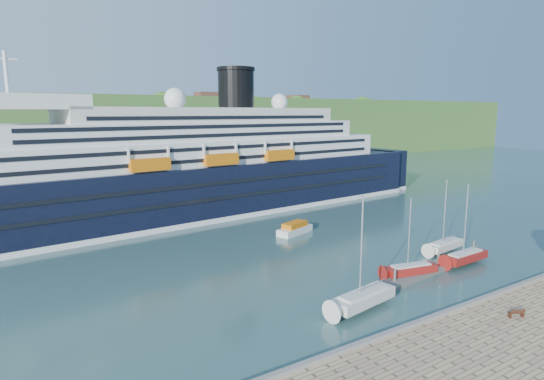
{
  "coord_description": "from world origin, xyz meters",
  "views": [
    {
      "loc": [
        -37.45,
        -23.54,
        18.52
      ],
      "look_at": [
        -3.03,
        30.0,
        7.63
      ],
      "focal_mm": 30.0,
      "sensor_mm": 36.0,
      "label": 1
    }
  ],
  "objects": [
    {
      "name": "park_bench",
      "position": [
        0.3,
        -3.93,
        1.45
      ],
      "size": [
        1.53,
        1.12,
        0.91
      ],
      "primitive_type": null,
      "rotation": [
        0.0,
        0.0,
        -0.44
      ],
      "color": "#492214",
      "rests_on": "promenade"
    },
    {
      "name": "floating_pontoon",
      "position": [
        5.6,
        9.47,
        0.22
      ],
      "size": [
        19.74,
        4.71,
        0.44
      ],
      "primitive_type": null,
      "rotation": [
        0.0,
        0.0,
        0.12
      ],
      "color": "slate",
      "rests_on": "ground"
    },
    {
      "name": "cruise_ship",
      "position": [
        -8.38,
        52.61,
        13.46
      ],
      "size": [
        121.03,
        28.55,
        26.93
      ],
      "primitive_type": null,
      "rotation": [
        0.0,
        0.0,
        0.09
      ],
      "color": "black",
      "rests_on": "ground"
    },
    {
      "name": "sailboat_white_near",
      "position": [
        -8.07,
        6.08,
        5.31
      ],
      "size": [
        8.47,
        3.52,
        10.62
      ],
      "primitive_type": null,
      "rotation": [
        0.0,
        0.0,
        0.15
      ],
      "color": "silver",
      "rests_on": "ground"
    },
    {
      "name": "sailboat_extra",
      "position": [
        11.66,
        8.75,
        4.79
      ],
      "size": [
        7.48,
        2.31,
        9.58
      ],
      "primitive_type": null,
      "rotation": [
        0.0,
        0.0,
        0.03
      ],
      "color": "maroon",
      "rests_on": "ground"
    },
    {
      "name": "tender_launch",
      "position": [
        2.37,
        31.88,
        0.91
      ],
      "size": [
        6.98,
        4.26,
        1.82
      ],
      "primitive_type": null,
      "rotation": [
        0.0,
        0.0,
        0.33
      ],
      "color": "#D0690C",
      "rests_on": "ground"
    },
    {
      "name": "ground",
      "position": [
        0.0,
        0.0,
        0.0
      ],
      "size": [
        400.0,
        400.0,
        0.0
      ],
      "primitive_type": "plane",
      "color": "#294848",
      "rests_on": "ground"
    },
    {
      "name": "quay_coping",
      "position": [
        0.0,
        -0.2,
        1.15
      ],
      "size": [
        220.0,
        0.5,
        0.3
      ],
      "primitive_type": "cube",
      "color": "slate",
      "rests_on": "promenade"
    },
    {
      "name": "sailboat_red",
      "position": [
        2.59,
        9.48,
        4.38
      ],
      "size": [
        7.03,
        3.26,
        8.76
      ],
      "primitive_type": null,
      "rotation": [
        0.0,
        0.0,
        -0.21
      ],
      "color": "maroon",
      "rests_on": "ground"
    },
    {
      "name": "sailboat_white_far",
      "position": [
        13.75,
        13.31,
        4.71
      ],
      "size": [
        7.5,
        2.95,
        9.43
      ],
      "primitive_type": null,
      "rotation": [
        0.0,
        0.0,
        0.13
      ],
      "color": "silver",
      "rests_on": "ground"
    },
    {
      "name": "far_hillside",
      "position": [
        0.0,
        145.0,
        12.0
      ],
      "size": [
        400.0,
        50.0,
        24.0
      ],
      "primitive_type": "cube",
      "color": "#346026",
      "rests_on": "ground"
    }
  ]
}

